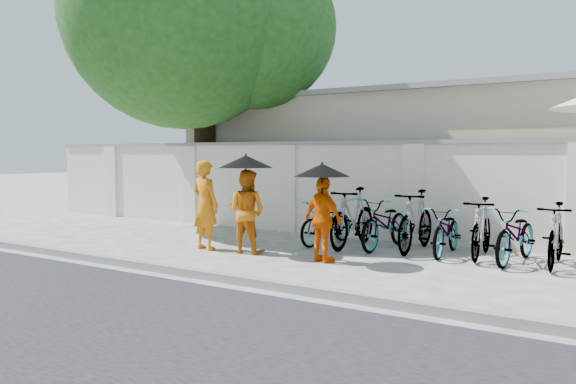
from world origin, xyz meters
The scene contains 18 objects.
ground centered at (0.00, 0.00, 0.00)m, with size 80.00×80.00×0.00m, color #B5B3AE.
kerb centered at (0.00, -1.70, 0.06)m, with size 40.00×0.16×0.12m, color gray.
compound_wall centered at (1.00, 3.20, 1.00)m, with size 20.00×0.30×2.00m, color white.
building_behind centered at (2.00, 7.00, 1.60)m, with size 14.00×6.00×3.20m, color #BCAE8C.
shade_tree centered at (-3.66, 2.97, 5.10)m, with size 6.70×6.20×8.20m.
monk_left centered at (-1.03, 0.21, 0.84)m, with size 0.61×0.40×1.68m, color orange.
monk_center centered at (-0.18, 0.35, 0.76)m, with size 0.74×0.58×1.52m, color #CF670C.
parasol_center centered at (-0.13, 0.27, 1.67)m, with size 0.97×0.97×0.92m.
monk_right centered at (1.44, 0.31, 0.72)m, with size 0.84×0.35×1.43m, color #D65001.
parasol_right centered at (1.46, 0.23, 1.54)m, with size 0.92×0.92×0.83m.
bike_0 centered at (0.62, 1.97, 0.44)m, with size 0.58×1.66×0.87m, color gray.
bike_1 centered at (1.21, 1.90, 0.58)m, with size 0.54×1.92×1.15m, color gray.
bike_2 centered at (1.80, 2.10, 0.49)m, with size 0.65×1.87×0.98m, color gray.
bike_3 centered at (2.40, 2.11, 0.57)m, with size 0.53×1.89×1.14m, color gray.
bike_4 centered at (2.99, 2.06, 0.44)m, with size 0.58×1.66×0.87m, color gray.
bike_5 centered at (3.58, 2.08, 0.53)m, with size 0.49×1.75×1.05m, color gray.
bike_6 centered at (4.17, 1.94, 0.47)m, with size 0.63×1.81×0.95m, color gray.
bike_7 centered at (4.76, 1.93, 0.51)m, with size 0.48×1.71×1.03m, color gray.
Camera 1 is at (5.90, -7.81, 1.82)m, focal length 35.00 mm.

